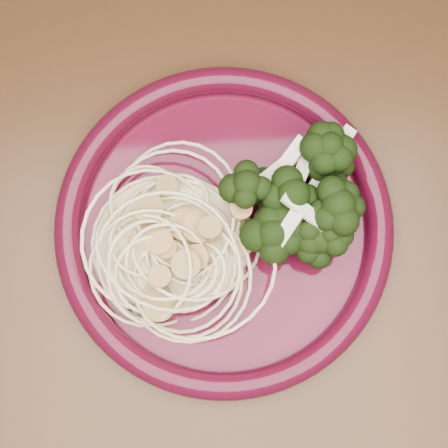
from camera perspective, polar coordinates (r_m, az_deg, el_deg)
name	(u,v)px	position (r m, az deg, el deg)	size (l,w,h in m)	color
dining_table	(216,250)	(0.66, -0.75, -2.35)	(1.20, 0.80, 0.75)	#472814
dinner_plate	(224,226)	(0.55, 0.00, -0.19)	(0.36, 0.36, 0.03)	#46081B
spaghetti_pile	(170,240)	(0.54, -4.96, -1.48)	(0.14, 0.12, 0.03)	beige
scallop_cluster	(166,232)	(0.50, -5.34, -0.70)	(0.14, 0.14, 0.05)	#B78A45
broccoli_pile	(290,201)	(0.54, 6.09, 2.15)	(0.09, 0.15, 0.05)	black
onion_garnish	(295,191)	(0.51, 6.47, 3.00)	(0.06, 0.10, 0.06)	beige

